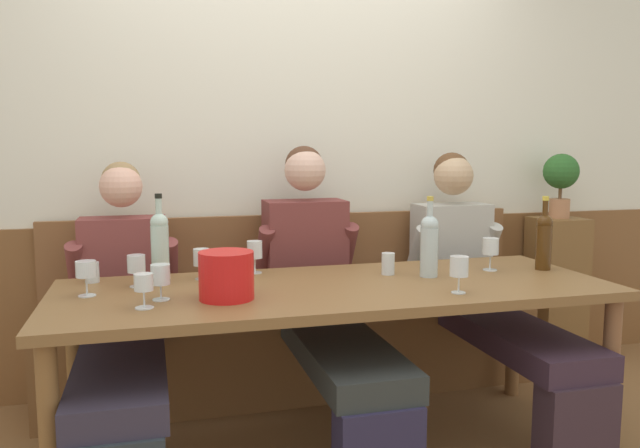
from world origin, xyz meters
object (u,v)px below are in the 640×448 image
(wine_glass_center_front, at_px, (160,277))
(water_tumbler_left, at_px, (388,264))
(wall_bench, at_px, (299,340))
(ice_bucket, at_px, (226,275))
(potted_plant, at_px, (561,177))
(person_left_seat, at_px, (322,288))
(water_tumbler_right, at_px, (92,272))
(person_center_left_seat, at_px, (482,282))
(wine_glass_by_bottle, at_px, (86,270))
(dining_table, at_px, (337,302))
(wine_bottle_amber_mid, at_px, (429,243))
(wine_bottle_green_tall, at_px, (544,239))
(wine_glass_mid_left, at_px, (136,265))
(wine_glass_left_end, at_px, (201,258))
(wine_glass_mid_right, at_px, (144,284))
(person_center_right_seat, at_px, (122,313))
(wine_bottle_clear_water, at_px, (160,245))
(wine_glass_center_rear, at_px, (255,251))
(wine_glass_near_bucket, at_px, (459,268))
(wine_glass_right_end, at_px, (491,248))

(wine_glass_center_front, bearing_deg, water_tumbler_left, 12.31)
(wall_bench, height_order, ice_bucket, wall_bench)
(potted_plant, bearing_deg, person_left_seat, -166.25)
(ice_bucket, distance_m, water_tumbler_right, 0.69)
(person_center_left_seat, bearing_deg, water_tumbler_right, -179.92)
(wine_glass_by_bottle, bearing_deg, dining_table, -4.06)
(wine_glass_by_bottle, bearing_deg, wine_glass_center_front, -26.80)
(wine_bottle_amber_mid, distance_m, potted_plant, 1.36)
(wine_glass_center_front, xyz_separation_m, potted_plant, (2.32, 0.80, 0.31))
(wall_bench, bearing_deg, water_tumbler_left, -62.36)
(wine_bottle_green_tall, distance_m, wine_glass_mid_left, 1.85)
(wine_bottle_green_tall, height_order, water_tumbler_right, wine_bottle_green_tall)
(wine_glass_left_end, bearing_deg, wine_glass_center_front, -118.09)
(wine_bottle_amber_mid, bearing_deg, ice_bucket, -169.15)
(wine_glass_by_bottle, bearing_deg, wine_glass_mid_right, -48.99)
(dining_table, xyz_separation_m, wine_glass_center_front, (-0.72, -0.07, 0.16))
(wine_bottle_amber_mid, distance_m, water_tumbler_left, 0.21)
(water_tumbler_left, bearing_deg, water_tumbler_right, 172.08)
(ice_bucket, xyz_separation_m, wine_glass_mid_right, (-0.30, -0.06, -0.00))
(wine_bottle_green_tall, relative_size, potted_plant, 0.91)
(person_center_right_seat, relative_size, wine_bottle_clear_water, 3.39)
(wine_glass_center_rear, bearing_deg, person_left_seat, 2.02)
(person_left_seat, bearing_deg, person_center_left_seat, -1.28)
(water_tumbler_left, distance_m, water_tumbler_right, 1.29)
(ice_bucket, height_order, wine_glass_mid_left, ice_bucket)
(ice_bucket, height_order, wine_glass_left_end, ice_bucket)
(wine_glass_near_bucket, bearing_deg, wine_glass_center_front, 170.36)
(wine_bottle_green_tall, relative_size, wine_glass_mid_left, 2.59)
(dining_table, relative_size, wine_glass_near_bucket, 15.61)
(wine_bottle_amber_mid, height_order, water_tumbler_right, wine_bottle_amber_mid)
(wine_glass_near_bucket, bearing_deg, water_tumbler_left, 108.36)
(dining_table, bearing_deg, wine_glass_near_bucket, -31.74)
(ice_bucket, bearing_deg, wine_bottle_clear_water, 123.32)
(person_center_right_seat, height_order, wine_bottle_green_tall, person_center_right_seat)
(potted_plant, bearing_deg, wine_bottle_clear_water, -168.00)
(wine_glass_by_bottle, bearing_deg, wine_glass_mid_left, 32.16)
(ice_bucket, bearing_deg, person_left_seat, 42.73)
(dining_table, bearing_deg, potted_plant, 24.59)
(water_tumbler_right, bearing_deg, wine_glass_left_end, -7.63)
(person_center_right_seat, bearing_deg, wine_glass_left_end, -6.31)
(person_left_seat, bearing_deg, dining_table, -95.13)
(person_center_left_seat, height_order, water_tumbler_left, person_center_left_seat)
(wine_glass_right_end, xyz_separation_m, wine_glass_by_bottle, (-1.78, -0.04, -0.00))
(wine_glass_left_end, height_order, wine_glass_near_bucket, wine_glass_near_bucket)
(wine_glass_mid_left, bearing_deg, potted_plant, 12.79)
(wine_glass_mid_right, bearing_deg, ice_bucket, 11.36)
(wine_bottle_green_tall, bearing_deg, wine_glass_by_bottle, 179.80)
(wine_glass_by_bottle, relative_size, water_tumbler_left, 1.41)
(wine_bottle_amber_mid, relative_size, water_tumbler_right, 4.16)
(person_center_right_seat, relative_size, ice_bucket, 6.16)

